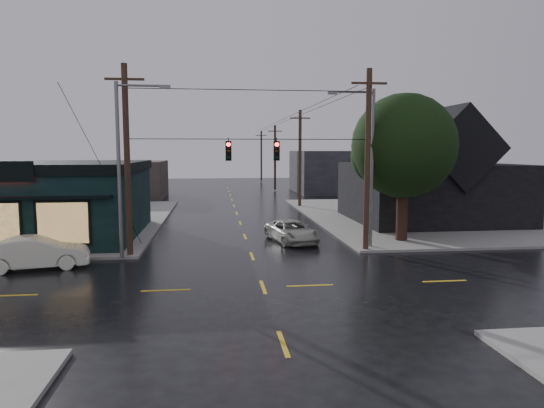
{
  "coord_description": "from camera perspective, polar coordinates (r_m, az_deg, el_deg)",
  "views": [
    {
      "loc": [
        -1.96,
        -19.68,
        5.71
      ],
      "look_at": [
        1.08,
        5.93,
        2.84
      ],
      "focal_mm": 32.0,
      "sensor_mm": 36.0,
      "label": 1
    }
  ],
  "objects": [
    {
      "name": "bg_building_west",
      "position": [
        60.98,
        -18.17,
        2.74
      ],
      "size": [
        12.0,
        10.0,
        4.4
      ],
      "primitive_type": "cube",
      "color": "#372B28",
      "rests_on": "ground"
    },
    {
      "name": "streetlight_ne",
      "position": [
        28.9,
        11.47,
        -5.17
      ],
      "size": [
        5.4,
        0.3,
        9.15
      ],
      "primitive_type": null,
      "color": "slate",
      "rests_on": "ground"
    },
    {
      "name": "utility_pole_far_b",
      "position": [
        68.44,
        0.35,
        1.57
      ],
      "size": [
        2.0,
        0.32,
        9.15
      ],
      "primitive_type": null,
      "color": "#342317",
      "rests_on": "ground"
    },
    {
      "name": "utility_pole_far_c",
      "position": [
        88.27,
        -1.26,
        2.65
      ],
      "size": [
        2.0,
        0.32,
        9.15
      ],
      "primitive_type": null,
      "color": "#342317",
      "rests_on": "ground"
    },
    {
      "name": "utility_pole_far_a",
      "position": [
        48.76,
        3.27,
        -0.38
      ],
      "size": [
        2.0,
        0.32,
        9.65
      ],
      "primitive_type": null,
      "color": "#342317",
      "rests_on": "ground"
    },
    {
      "name": "sidewalk_ne",
      "position": [
        45.7,
        22.02,
        -1.2
      ],
      "size": [
        28.0,
        28.0,
        0.15
      ],
      "primitive_type": "cube",
      "color": "gray",
      "rests_on": "ground"
    },
    {
      "name": "corner_tree",
      "position": [
        30.81,
        15.27,
        6.56
      ],
      "size": [
        6.39,
        6.39,
        9.02
      ],
      "color": "black",
      "rests_on": "ground"
    },
    {
      "name": "bg_building_east",
      "position": [
        67.19,
        8.76,
        3.8
      ],
      "size": [
        14.0,
        12.0,
        5.6
      ],
      "primitive_type": "cube",
      "color": "#222227",
      "rests_on": "ground"
    },
    {
      "name": "utility_pole_nw",
      "position": [
        27.18,
        -16.33,
        -6.04
      ],
      "size": [
        2.0,
        0.32,
        10.15
      ],
      "primitive_type": null,
      "color": "#342317",
      "rests_on": "ground"
    },
    {
      "name": "span_signal_assembly",
      "position": [
        26.26,
        -2.3,
        6.32
      ],
      "size": [
        13.0,
        0.48,
        1.23
      ],
      "color": "black",
      "rests_on": "ground"
    },
    {
      "name": "sedan_cream",
      "position": [
        26.01,
        -25.99,
        -5.2
      ],
      "size": [
        5.06,
        2.7,
        1.58
      ],
      "primitive_type": "imported",
      "rotation": [
        0.0,
        0.0,
        1.79
      ],
      "color": "white",
      "rests_on": "ground"
    },
    {
      "name": "utility_pole_ne",
      "position": [
        28.1,
        10.95,
        -5.49
      ],
      "size": [
        2.0,
        0.32,
        10.15
      ],
      "primitive_type": null,
      "color": "#342317",
      "rests_on": "ground"
    },
    {
      "name": "pizza_shop",
      "position": [
        35.27,
        -28.44,
        0.46
      ],
      "size": [
        16.3,
        12.34,
        4.9
      ],
      "color": "black",
      "rests_on": "ground"
    },
    {
      "name": "ne_building",
      "position": [
        40.43,
        18.09,
        4.28
      ],
      "size": [
        12.6,
        11.6,
        8.75
      ],
      "color": "black",
      "rests_on": "ground"
    },
    {
      "name": "suv_silver",
      "position": [
        30.26,
        2.35,
        -3.24
      ],
      "size": [
        3.27,
        5.19,
        1.34
      ],
      "primitive_type": "imported",
      "rotation": [
        0.0,
        0.0,
        0.23
      ],
      "color": "#ADABA0",
      "rests_on": "ground"
    },
    {
      "name": "ground_plane",
      "position": [
        20.58,
        -1.07,
        -9.76
      ],
      "size": [
        160.0,
        160.0,
        0.0
      ],
      "primitive_type": "plane",
      "color": "black"
    },
    {
      "name": "streetlight_nw",
      "position": [
        26.56,
        -17.22,
        -6.36
      ],
      "size": [
        5.4,
        0.3,
        9.15
      ],
      "primitive_type": null,
      "color": "slate",
      "rests_on": "ground"
    }
  ]
}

